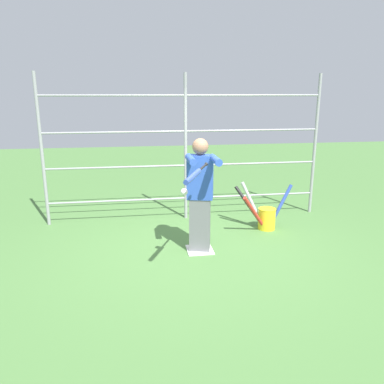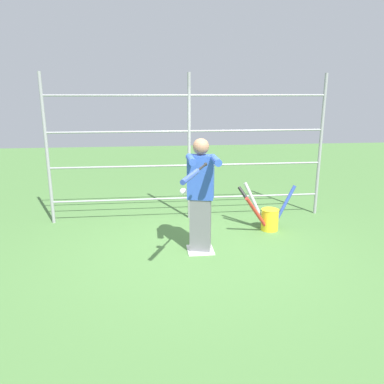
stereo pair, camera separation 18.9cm
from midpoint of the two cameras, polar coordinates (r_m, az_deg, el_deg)
ground_plane at (r=5.90m, az=2.20°, el=-8.90°), size 24.00×24.00×0.00m
home_plate at (r=5.90m, az=2.20°, el=-8.81°), size 0.40×0.40×0.02m
fence_backstop at (r=7.06m, az=0.33°, el=6.65°), size 5.22×0.06×2.74m
batter at (r=5.57m, az=2.32°, el=-0.06°), size 0.44×0.66×1.74m
baseball_bat_swinging at (r=4.55m, az=1.25°, el=2.64°), size 0.43×0.80×0.12m
softball_in_flight at (r=4.98m, az=-0.25°, el=0.03°), size 0.10×0.10×0.10m
bat_bucket at (r=6.82m, az=12.26°, el=-3.69°), size 1.03×0.84×0.85m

